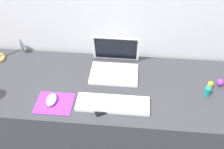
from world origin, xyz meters
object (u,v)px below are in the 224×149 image
Objects in this scene: toy_figurine_purple at (220,82)px; mouse at (51,100)px; cell_phone at (98,106)px; laptop at (115,63)px; toy_figurine_yellow at (210,85)px; toy_figurine_teal at (208,90)px; keyboard at (113,104)px.

mouse is at bearing -166.63° from toy_figurine_purple.
toy_figurine_purple is at bearing -9.78° from cell_phone.
laptop reaches higher than toy_figurine_yellow.
laptop reaches higher than toy_figurine_teal.
toy_figurine_yellow is at bearing 65.99° from toy_figurine_teal.
laptop is 6.62× the size of toy_figurine_purple.
toy_figurine_teal is at bearing -14.82° from cell_phone.
laptop is 2.34× the size of cell_phone.
cell_phone is 2.20× the size of toy_figurine_yellow.
cell_phone is at bearing -100.88° from laptop.
toy_figurine_purple is at bearing 44.45° from toy_figurine_teal.
toy_figurine_purple is at bearing 28.58° from toy_figurine_yellow.
toy_figurine_purple is at bearing 13.37° from mouse.
keyboard is (0.02, -0.31, -0.04)m from laptop.
cell_phone is 0.68m from toy_figurine_yellow.
toy_figurine_yellow reaches higher than mouse.
toy_figurine_purple is at bearing 19.34° from keyboard.
laptop is 0.35m from cell_phone.
toy_figurine_yellow is 1.29× the size of toy_figurine_purple.
laptop is at bearing 161.69° from toy_figurine_teal.
toy_figurine_teal is at bearing -135.55° from toy_figurine_purple.
mouse is 1.42× the size of toy_figurine_teal.
keyboard is 3.20× the size of cell_phone.
cell_phone is (-0.08, -0.02, -0.01)m from keyboard.
toy_figurine_purple reaches higher than keyboard.
mouse is at bearing 148.95° from cell_phone.
keyboard is at bearing 1.78° from mouse.
toy_figurine_yellow is (0.58, -0.13, -0.02)m from laptop.
mouse is 2.12× the size of toy_figurine_purple.
toy_figurine_teal reaches higher than mouse.
toy_figurine_yellow is at bearing 12.10° from mouse.
toy_figurine_teal is (0.89, 0.14, 0.02)m from mouse.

